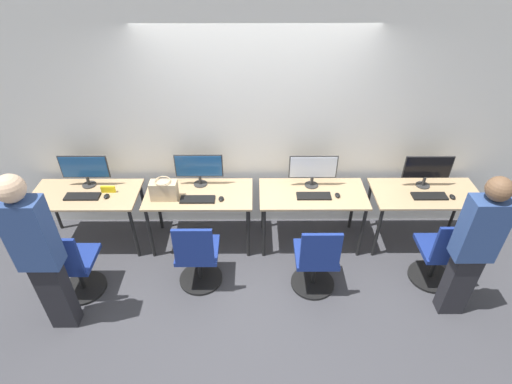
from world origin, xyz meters
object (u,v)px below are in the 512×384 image
at_px(mouse_far_left, 106,196).
at_px(monitor_far_left, 85,169).
at_px(keyboard_right, 314,196).
at_px(mouse_far_right, 453,197).
at_px(handbag, 164,190).
at_px(monitor_right, 313,169).
at_px(keyboard_left, 197,199).
at_px(person_far_right, 474,245).
at_px(keyboard_far_left, 82,196).
at_px(person_far_left, 38,251).
at_px(office_chair_left, 198,259).
at_px(office_chair_far_right, 440,257).
at_px(office_chair_far_left, 74,268).
at_px(office_chair_right, 316,263).
at_px(keyboard_far_right, 429,196).
at_px(mouse_left, 221,199).
at_px(mouse_right, 338,195).
at_px(monitor_far_right, 427,169).
at_px(monitor_left, 199,168).

bearing_deg(mouse_far_left, monitor_far_left, 138.83).
xyz_separation_m(mouse_far_left, keyboard_right, (2.36, -0.00, -0.01)).
bearing_deg(mouse_far_right, monitor_far_left, 176.26).
bearing_deg(handbag, monitor_right, 8.30).
xyz_separation_m(keyboard_left, person_far_right, (2.66, -0.92, 0.15)).
distance_m(keyboard_far_left, mouse_far_right, 4.20).
bearing_deg(person_far_left, office_chair_left, 21.03).
distance_m(mouse_far_left, handbag, 0.68).
bearing_deg(office_chair_far_right, office_chair_left, -179.69).
bearing_deg(monitor_right, person_far_left, -152.42).
distance_m(office_chair_far_left, person_far_left, 0.70).
relative_size(office_chair_right, office_chair_far_right, 1.00).
xyz_separation_m(mouse_far_left, mouse_far_right, (3.92, -0.03, 0.00)).
relative_size(keyboard_far_right, mouse_far_right, 4.33).
distance_m(mouse_left, keyboard_far_right, 2.37).
distance_m(keyboard_left, mouse_right, 1.59).
bearing_deg(keyboard_right, office_chair_right, -92.61).
bearing_deg(keyboard_far_right, office_chair_left, -166.74).
bearing_deg(monitor_right, monitor_far_left, 179.60).
bearing_deg(keyboard_far_left, mouse_left, -2.12).
height_order(monitor_far_right, mouse_far_right, monitor_far_right).
distance_m(keyboard_far_right, person_far_right, 0.98).
relative_size(mouse_far_left, keyboard_right, 0.23).
height_order(office_chair_far_left, office_chair_right, same).
bearing_deg(mouse_far_left, monitor_right, 5.43).
xyz_separation_m(keyboard_left, keyboard_right, (1.32, 0.06, 0.00)).
height_order(office_chair_left, keyboard_far_right, office_chair_left).
bearing_deg(monitor_far_right, person_far_left, -161.11).
bearing_deg(person_far_left, keyboard_far_right, 15.91).
relative_size(office_chair_right, person_far_right, 0.56).
relative_size(monitor_far_right, handbag, 1.85).
xyz_separation_m(office_chair_far_left, office_chair_left, (1.27, 0.13, 0.00)).
relative_size(monitor_far_left, office_chair_left, 0.60).
distance_m(keyboard_right, mouse_far_right, 1.57).
bearing_deg(keyboard_far_left, monitor_left, 10.87).
bearing_deg(office_chair_left, keyboard_far_left, 155.15).
distance_m(office_chair_right, keyboard_far_right, 1.55).
distance_m(office_chair_left, keyboard_far_right, 2.69).
xyz_separation_m(keyboard_left, mouse_far_right, (2.89, 0.03, 0.01)).
height_order(monitor_right, handbag, monitor_right).
relative_size(mouse_far_left, keyboard_left, 0.23).
xyz_separation_m(keyboard_left, office_chair_far_right, (2.63, -0.55, -0.36)).
bearing_deg(person_far_left, handbag, 51.12).
bearing_deg(mouse_far_right, keyboard_left, -179.45).
relative_size(mouse_far_right, office_chair_far_right, 0.10).
bearing_deg(mouse_far_left, office_chair_far_left, -104.70).
xyz_separation_m(person_far_left, office_chair_far_right, (3.88, 0.51, -0.60)).
xyz_separation_m(keyboard_right, keyboard_far_right, (1.32, -0.01, 0.00)).
height_order(monitor_far_left, person_far_right, person_far_right).
relative_size(monitor_far_left, keyboard_far_right, 1.42).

